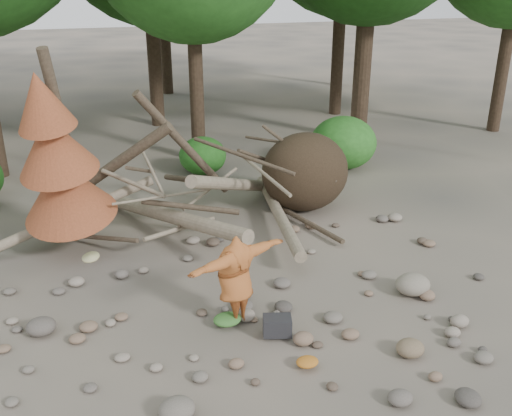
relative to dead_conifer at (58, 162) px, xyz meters
name	(u,v)px	position (x,y,z in m)	size (l,w,h in m)	color
ground	(261,315)	(3.12, -3.37, -2.11)	(120.00, 120.00, 0.00)	#514C44
deadfall_pile	(284,177)	(5.13, 0.87, -1.16)	(8.55, 5.24, 3.30)	#332619
dead_conifer	(58,162)	(0.00, 0.00, 0.00)	(2.06, 2.16, 4.35)	#4C3F30
bush_mid	(203,156)	(3.92, 4.43, -1.55)	(1.40, 1.40, 1.12)	#24631C
bush_right	(343,143)	(8.12, 3.63, -1.31)	(2.00, 2.00, 1.60)	#2E7624
frisbee_thrower	(235,279)	(2.62, -3.49, -1.24)	(3.38, 1.24, 1.63)	#A55525
backpack	(277,329)	(3.15, -4.06, -1.96)	(0.47, 0.31, 0.31)	black
cloth_green	(227,322)	(2.45, -3.52, -2.02)	(0.48, 0.40, 0.18)	#386C2B
cloth_orange	(307,365)	(3.31, -4.97, -2.05)	(0.35, 0.29, 0.13)	#A7611C
boulder_front_left	(177,409)	(1.23, -5.39, -1.96)	(0.50, 0.45, 0.30)	#6A6358
boulder_front_right	(410,348)	(4.96, -5.18, -1.98)	(0.45, 0.41, 0.27)	#756249
boulder_mid_right	(413,284)	(6.03, -3.57, -1.92)	(0.65, 0.59, 0.39)	gray
boulder_mid_left	(41,327)	(-0.54, -2.77, -1.97)	(0.49, 0.44, 0.29)	#575049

